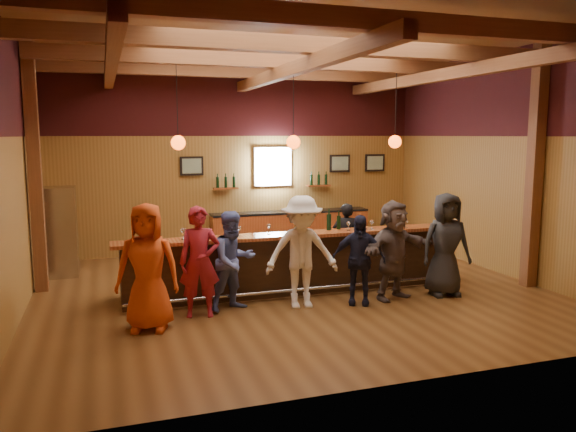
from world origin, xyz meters
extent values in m
plane|color=brown|center=(0.00, 0.00, 0.00)|extent=(9.00, 9.00, 0.00)
cube|color=olive|center=(0.00, 4.00, 2.25)|extent=(9.00, 0.04, 4.50)
cube|color=olive|center=(0.00, -4.00, 2.25)|extent=(9.00, 0.04, 4.50)
cube|color=olive|center=(-4.50, 0.00, 2.25)|extent=(0.04, 8.00, 4.50)
cube|color=olive|center=(4.50, 0.00, 2.25)|extent=(0.04, 8.00, 4.50)
cube|color=brown|center=(0.00, 0.00, 4.50)|extent=(9.00, 8.00, 0.04)
cube|color=#350E0F|center=(0.00, 3.98, 3.65)|extent=(9.00, 0.01, 1.70)
cube|color=#350E0F|center=(-4.48, 0.00, 3.65)|extent=(0.01, 8.00, 1.70)
cube|color=#350E0F|center=(4.48, 0.00, 3.65)|extent=(0.01, 8.00, 1.70)
cube|color=brown|center=(-4.35, 1.50, 2.25)|extent=(0.22, 0.22, 4.50)
cube|color=brown|center=(4.35, -1.00, 2.25)|extent=(0.22, 0.22, 4.50)
cube|color=brown|center=(0.00, -3.00, 4.20)|extent=(8.80, 0.20, 0.25)
cube|color=brown|center=(0.00, -1.00, 4.20)|extent=(8.80, 0.20, 0.25)
cube|color=brown|center=(0.00, 1.00, 4.20)|extent=(8.80, 0.20, 0.25)
cube|color=brown|center=(0.00, 3.00, 4.20)|extent=(8.80, 0.20, 0.25)
cube|color=brown|center=(-3.00, 0.00, 3.95)|extent=(0.18, 7.80, 0.22)
cube|color=brown|center=(0.00, 0.00, 3.95)|extent=(0.18, 7.80, 0.22)
cube|color=brown|center=(3.00, 0.00, 3.95)|extent=(0.18, 7.80, 0.22)
cube|color=black|center=(0.00, 0.00, 0.53)|extent=(6.00, 0.60, 1.05)
cube|color=brown|center=(0.00, -0.18, 1.08)|extent=(6.30, 0.50, 0.06)
cube|color=black|center=(0.00, 0.38, 0.93)|extent=(6.00, 0.48, 0.05)
cube|color=black|center=(0.00, 0.38, 0.45)|extent=(6.00, 0.48, 0.90)
cube|color=silver|center=(2.00, 0.38, 0.88)|extent=(0.45, 0.40, 0.14)
cube|color=silver|center=(2.50, 0.38, 0.88)|extent=(0.45, 0.40, 0.14)
cylinder|color=silver|center=(0.00, -0.42, 0.15)|extent=(6.00, 0.06, 0.06)
cube|color=brown|center=(1.20, 3.72, 0.45)|extent=(4.00, 0.50, 0.90)
cube|color=black|center=(1.20, 3.72, 0.93)|extent=(4.00, 0.52, 0.05)
cube|color=silver|center=(0.80, 3.95, 2.05)|extent=(0.95, 0.08, 0.95)
cube|color=white|center=(0.80, 3.90, 2.05)|extent=(0.78, 0.01, 0.78)
cube|color=black|center=(-1.20, 3.94, 2.10)|extent=(0.55, 0.04, 0.45)
cube|color=silver|center=(-1.20, 3.92, 2.10)|extent=(0.45, 0.01, 0.35)
cube|color=black|center=(2.60, 3.94, 2.10)|extent=(0.55, 0.04, 0.45)
cube|color=silver|center=(2.60, 3.92, 2.10)|extent=(0.45, 0.01, 0.35)
cube|color=black|center=(3.60, 3.94, 2.10)|extent=(0.55, 0.04, 0.45)
cube|color=silver|center=(3.60, 3.92, 2.10)|extent=(0.45, 0.01, 0.35)
cube|color=brown|center=(-0.40, 3.88, 1.55)|extent=(0.60, 0.18, 0.04)
cylinder|color=black|center=(-0.60, 3.88, 1.70)|extent=(0.07, 0.07, 0.26)
cylinder|color=black|center=(-0.40, 3.88, 1.70)|extent=(0.07, 0.07, 0.26)
cylinder|color=black|center=(-0.20, 3.88, 1.70)|extent=(0.07, 0.07, 0.26)
cube|color=brown|center=(2.00, 3.88, 1.55)|extent=(0.60, 0.18, 0.04)
cylinder|color=black|center=(1.80, 3.88, 1.70)|extent=(0.07, 0.07, 0.26)
cylinder|color=black|center=(2.00, 3.88, 1.70)|extent=(0.07, 0.07, 0.26)
cylinder|color=black|center=(2.20, 3.88, 1.70)|extent=(0.07, 0.07, 0.26)
cylinder|color=black|center=(-2.00, 0.00, 3.33)|extent=(0.01, 0.01, 1.25)
sphere|color=#FF4C0C|center=(-2.00, 0.00, 2.70)|extent=(0.24, 0.24, 0.24)
cylinder|color=black|center=(0.00, 0.00, 3.33)|extent=(0.01, 0.01, 1.25)
sphere|color=#FF4C0C|center=(0.00, 0.00, 2.70)|extent=(0.24, 0.24, 0.24)
cylinder|color=black|center=(2.00, 0.00, 3.33)|extent=(0.01, 0.01, 1.25)
sphere|color=#FF4C0C|center=(2.00, 0.00, 2.70)|extent=(0.24, 0.24, 0.24)
cube|color=silver|center=(-4.10, 2.60, 0.90)|extent=(0.70, 0.70, 1.80)
imported|color=#CD4413|center=(-2.64, -1.24, 0.93)|extent=(1.04, 0.82, 1.87)
imported|color=maroon|center=(-1.83, -0.86, 0.87)|extent=(0.70, 0.52, 1.74)
imported|color=#5667AD|center=(-1.26, -0.70, 0.81)|extent=(0.95, 0.84, 1.62)
imported|color=white|center=(-0.16, -0.91, 0.93)|extent=(1.27, 0.82, 1.86)
imported|color=#191B32|center=(0.80, -1.04, 0.76)|extent=(0.96, 0.72, 1.52)
imported|color=#5A4C48|center=(1.50, -0.96, 0.86)|extent=(1.68, 0.99, 1.73)
imported|color=#242426|center=(2.50, -1.03, 0.91)|extent=(0.97, 0.70, 1.83)
imported|color=black|center=(1.44, 0.92, 0.73)|extent=(0.61, 0.48, 1.46)
cylinder|color=brown|center=(0.06, -0.18, 1.22)|extent=(0.21, 0.21, 0.23)
cylinder|color=black|center=(0.67, -0.05, 1.26)|extent=(0.08, 0.08, 0.29)
cylinder|color=black|center=(0.67, -0.05, 1.45)|extent=(0.03, 0.03, 0.10)
cylinder|color=black|center=(0.88, -0.02, 1.23)|extent=(0.07, 0.07, 0.25)
cylinder|color=black|center=(0.88, -0.02, 1.40)|extent=(0.02, 0.02, 0.09)
cylinder|color=silver|center=(-2.66, -0.12, 1.11)|extent=(0.07, 0.07, 0.01)
cylinder|color=silver|center=(-2.66, -0.12, 1.17)|extent=(0.01, 0.01, 0.10)
sphere|color=silver|center=(-2.66, -0.12, 1.25)|extent=(0.08, 0.08, 0.08)
cylinder|color=silver|center=(-1.98, -0.16, 1.11)|extent=(0.08, 0.08, 0.01)
cylinder|color=silver|center=(-1.98, -0.16, 1.17)|extent=(0.01, 0.01, 0.11)
sphere|color=silver|center=(-1.98, -0.16, 1.26)|extent=(0.09, 0.09, 0.09)
cylinder|color=silver|center=(-1.26, -0.18, 1.11)|extent=(0.07, 0.07, 0.01)
cylinder|color=silver|center=(-1.26, -0.18, 1.17)|extent=(0.01, 0.01, 0.10)
sphere|color=silver|center=(-1.26, -0.18, 1.24)|extent=(0.08, 0.08, 0.08)
cylinder|color=silver|center=(-1.03, -0.14, 1.11)|extent=(0.07, 0.07, 0.01)
cylinder|color=silver|center=(-1.03, -0.14, 1.16)|extent=(0.01, 0.01, 0.09)
sphere|color=silver|center=(-1.03, -0.14, 1.24)|extent=(0.08, 0.08, 0.08)
cylinder|color=silver|center=(-0.49, -0.11, 1.11)|extent=(0.07, 0.07, 0.01)
cylinder|color=silver|center=(-0.49, -0.11, 1.17)|extent=(0.01, 0.01, 0.10)
sphere|color=silver|center=(-0.49, -0.11, 1.25)|extent=(0.08, 0.08, 0.08)
cylinder|color=silver|center=(0.99, -0.21, 1.11)|extent=(0.06, 0.06, 0.01)
cylinder|color=silver|center=(0.99, -0.21, 1.16)|extent=(0.01, 0.01, 0.09)
sphere|color=silver|center=(0.99, -0.21, 1.24)|extent=(0.07, 0.07, 0.07)
cylinder|color=silver|center=(1.45, -0.21, 1.11)|extent=(0.07, 0.07, 0.01)
cylinder|color=silver|center=(1.45, -0.21, 1.17)|extent=(0.01, 0.01, 0.10)
sphere|color=silver|center=(1.45, -0.21, 1.24)|extent=(0.08, 0.08, 0.08)
cylinder|color=silver|center=(2.15, -0.24, 1.11)|extent=(0.06, 0.06, 0.01)
cylinder|color=silver|center=(2.15, -0.24, 1.16)|extent=(0.01, 0.01, 0.09)
sphere|color=silver|center=(2.15, -0.24, 1.24)|extent=(0.07, 0.07, 0.07)
camera|label=1|loc=(-3.19, -9.39, 2.83)|focal=35.00mm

